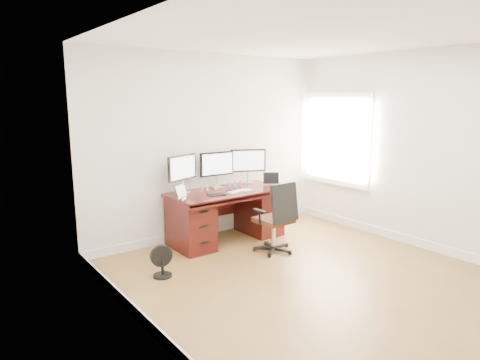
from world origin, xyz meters
TOP-DOWN VIEW (x-y plane):
  - ground at (0.00, 0.00)m, footprint 4.50×4.50m
  - back_wall at (0.00, 2.25)m, footprint 4.00×0.10m
  - right_wall at (2.00, 0.11)m, footprint 0.10×4.50m
  - desk at (0.00, 1.83)m, footprint 1.70×0.80m
  - office_chair at (0.25, 1.02)m, footprint 0.56×0.53m
  - floor_fan at (-1.35, 1.19)m, footprint 0.26×0.22m
  - monitor_left at (-0.58, 2.07)m, footprint 0.53×0.22m
  - monitor_center at (-0.00, 2.07)m, footprint 0.55×0.15m
  - monitor_right at (0.58, 2.07)m, footprint 0.51×0.28m
  - tablet_left at (-0.78, 1.75)m, footprint 0.24×0.18m
  - tablet_right at (0.79, 1.75)m, footprint 0.23×0.20m
  - keyboard at (0.03, 1.65)m, footprint 0.27×0.15m
  - trackpad at (0.22, 1.65)m, footprint 0.15×0.15m
  - drawing_tablet at (-0.28, 1.66)m, footprint 0.27×0.20m
  - phone at (0.05, 1.79)m, footprint 0.14×0.08m
  - figurine_pink at (-0.33, 1.95)m, footprint 0.03×0.03m
  - figurine_orange at (-0.25, 1.95)m, footprint 0.03×0.03m
  - figurine_yellow at (-0.11, 1.95)m, footprint 0.03×0.03m
  - figurine_purple at (0.14, 1.95)m, footprint 0.03×0.03m
  - figurine_blue at (0.24, 1.95)m, footprint 0.03×0.03m
  - figurine_brown at (0.34, 1.95)m, footprint 0.03×0.03m

SIDE VIEW (x-z plane):
  - ground at x=0.00m, z-range 0.00..0.00m
  - floor_fan at x=-1.35m, z-range -0.01..0.37m
  - office_chair at x=0.25m, z-range -0.17..0.80m
  - desk at x=0.00m, z-range 0.03..0.78m
  - trackpad at x=0.22m, z-range 0.75..0.76m
  - drawing_tablet at x=-0.28m, z-range 0.75..0.76m
  - phone at x=0.05m, z-range 0.75..0.76m
  - keyboard at x=0.03m, z-range 0.75..0.76m
  - figurine_pink at x=-0.33m, z-range 0.75..0.84m
  - figurine_orange at x=-0.25m, z-range 0.75..0.84m
  - figurine_yellow at x=-0.11m, z-range 0.75..0.84m
  - figurine_purple at x=0.14m, z-range 0.75..0.84m
  - figurine_blue at x=0.24m, z-range 0.75..0.84m
  - figurine_brown at x=0.34m, z-range 0.75..0.84m
  - tablet_left at x=-0.78m, z-range 0.74..0.93m
  - tablet_right at x=0.79m, z-range 0.74..0.93m
  - monitor_left at x=-0.58m, z-range 0.82..1.35m
  - monitor_center at x=0.00m, z-range 0.82..1.35m
  - monitor_right at x=0.58m, z-range 0.82..1.35m
  - back_wall at x=0.00m, z-range 0.00..2.70m
  - right_wall at x=2.00m, z-range 0.00..2.70m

